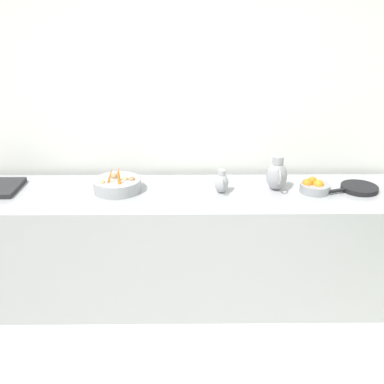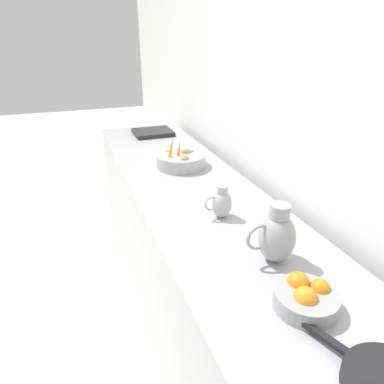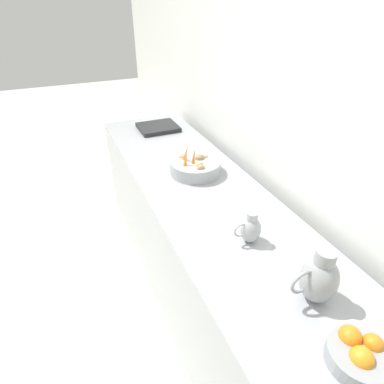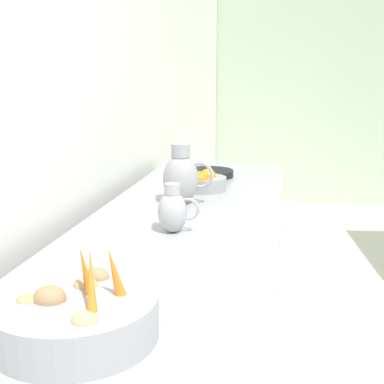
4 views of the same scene
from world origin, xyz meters
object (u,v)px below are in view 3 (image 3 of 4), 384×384
vegetable_colander (195,167)px  orange_bowl (359,354)px  metal_pitcher_tall (319,278)px  metal_pitcher_short (250,229)px

vegetable_colander → orange_bowl: (0.03, 1.43, -0.01)m
orange_bowl → metal_pitcher_tall: 0.28m
vegetable_colander → metal_pitcher_tall: size_ratio=1.36×
metal_pitcher_tall → metal_pitcher_short: (0.05, -0.41, -0.04)m
orange_bowl → metal_pitcher_short: bearing=-89.4°
metal_pitcher_tall → vegetable_colander: bearing=-89.2°
vegetable_colander → metal_pitcher_tall: metal_pitcher_tall is taller
metal_pitcher_short → orange_bowl: bearing=90.6°
metal_pitcher_tall → metal_pitcher_short: bearing=-82.5°
metal_pitcher_tall → orange_bowl: bearing=80.0°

